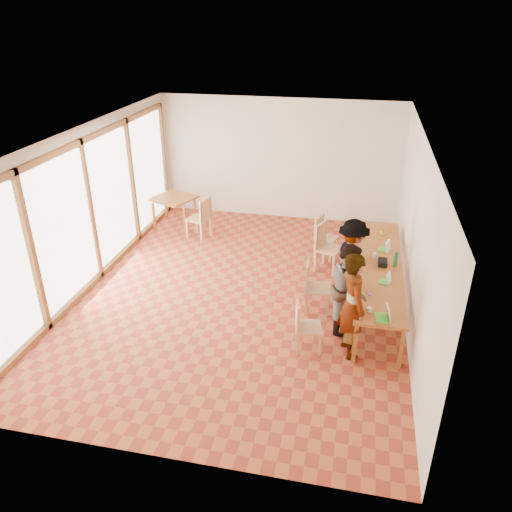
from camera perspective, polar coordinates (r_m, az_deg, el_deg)
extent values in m
plane|color=#A84F28|center=(9.58, -1.59, -4.18)|extent=(8.00, 8.00, 0.00)
cube|color=beige|center=(12.62, 2.64, 10.95)|extent=(6.00, 0.10, 3.00)
cube|color=beige|center=(5.61, -11.56, -11.46)|extent=(6.00, 0.10, 3.00)
cube|color=beige|center=(8.75, 17.78, 2.36)|extent=(0.10, 8.00, 3.00)
cube|color=white|center=(9.99, -18.51, 5.28)|extent=(0.10, 8.00, 3.00)
cube|color=white|center=(8.44, -1.85, 13.70)|extent=(6.00, 8.00, 0.04)
cube|color=#A55924|center=(9.28, 13.96, -1.02)|extent=(0.80, 4.00, 0.05)
cube|color=#A55924|center=(7.80, 11.24, -9.75)|extent=(0.06, 0.06, 0.70)
cube|color=#A55924|center=(11.18, 11.94, 1.96)|extent=(0.06, 0.06, 0.70)
cube|color=#A55924|center=(7.84, 16.27, -10.17)|extent=(0.06, 0.06, 0.70)
cube|color=#A55924|center=(11.21, 15.40, 1.63)|extent=(0.06, 0.06, 0.70)
cube|color=#A55924|center=(12.39, -9.37, 6.55)|extent=(0.90, 0.90, 0.05)
cube|color=#A55924|center=(12.33, -11.58, 4.39)|extent=(0.05, 0.05, 0.70)
cube|color=#A55924|center=(13.00, -10.26, 5.68)|extent=(0.05, 0.05, 0.70)
cube|color=#A55924|center=(12.05, -8.15, 4.14)|extent=(0.05, 0.05, 0.70)
cube|color=#A55924|center=(12.73, -6.99, 5.46)|extent=(0.05, 0.05, 0.70)
cube|color=tan|center=(7.94, 6.04, -8.08)|extent=(0.47, 0.47, 0.04)
cube|color=tan|center=(7.79, 4.78, -6.71)|extent=(0.11, 0.40, 0.42)
cube|color=tan|center=(8.90, 7.08, -3.67)|extent=(0.47, 0.47, 0.04)
cube|color=tan|center=(8.77, 5.87, -2.16)|extent=(0.07, 0.44, 0.46)
cube|color=tan|center=(10.86, 8.08, 2.03)|extent=(0.54, 0.54, 0.04)
cube|color=tan|center=(10.83, 7.23, 3.41)|extent=(0.17, 0.41, 0.44)
cube|color=tan|center=(10.26, 8.39, 0.81)|extent=(0.61, 0.61, 0.05)
cube|color=tan|center=(10.23, 7.40, 2.45)|extent=(0.21, 0.46, 0.50)
cube|color=tan|center=(11.74, -6.59, 4.26)|extent=(0.57, 0.57, 0.04)
cube|color=tan|center=(11.54, -5.79, 5.29)|extent=(0.17, 0.45, 0.48)
imported|color=gray|center=(7.71, 10.98, -5.54)|extent=(0.62, 0.74, 1.73)
imported|color=gray|center=(8.33, 10.53, -3.59)|extent=(0.62, 0.78, 1.56)
imported|color=gray|center=(9.25, 10.89, -0.42)|extent=(0.90, 1.14, 1.55)
cube|color=#49CA30|center=(7.70, 14.16, -6.88)|extent=(0.22, 0.28, 0.03)
cube|color=white|center=(7.66, 14.93, -6.30)|extent=(0.10, 0.25, 0.22)
cube|color=#49CA30|center=(8.68, 14.40, -2.83)|extent=(0.20, 0.25, 0.02)
cube|color=white|center=(8.63, 14.96, -2.48)|extent=(0.11, 0.21, 0.18)
cube|color=#49CA30|center=(9.81, 14.33, 0.75)|extent=(0.24, 0.28, 0.03)
cube|color=white|center=(9.75, 14.87, 1.11)|extent=(0.14, 0.23, 0.20)
imported|color=gold|center=(10.43, 14.31, 2.55)|extent=(0.15, 0.15, 0.09)
cylinder|color=#167134|center=(9.19, 15.69, -0.37)|extent=(0.07, 0.07, 0.28)
cylinder|color=silver|center=(9.46, 13.38, 0.07)|extent=(0.07, 0.07, 0.09)
cylinder|color=white|center=(7.82, 12.84, -5.99)|extent=(0.08, 0.08, 0.06)
cube|color=#EA45A2|center=(8.27, 12.89, -4.24)|extent=(0.05, 0.10, 0.01)
cube|color=black|center=(9.23, 14.27, -0.72)|extent=(0.16, 0.26, 0.09)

